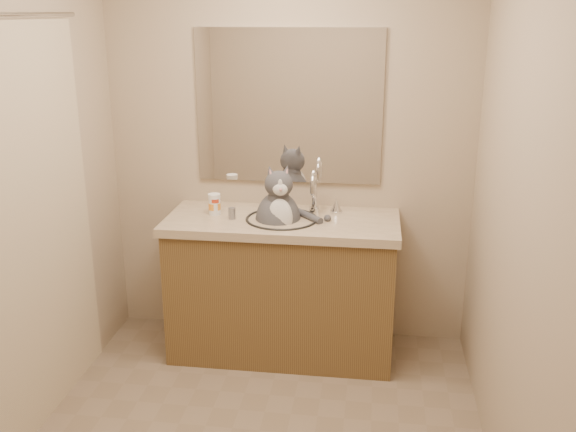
# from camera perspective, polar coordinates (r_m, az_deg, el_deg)

# --- Properties ---
(room) EXTENTS (2.22, 2.52, 2.42)m
(room) POSITION_cam_1_polar(r_m,az_deg,el_deg) (2.67, -3.51, 0.66)
(room) COLOR #816E59
(room) RESTS_ON ground
(vanity) EXTENTS (1.34, 0.59, 1.12)m
(vanity) POSITION_cam_1_polar(r_m,az_deg,el_deg) (3.83, -0.49, -5.99)
(vanity) COLOR brown
(vanity) RESTS_ON ground
(mirror) EXTENTS (1.10, 0.02, 0.90)m
(mirror) POSITION_cam_1_polar(r_m,az_deg,el_deg) (3.81, 0.05, 9.67)
(mirror) COLOR white
(mirror) RESTS_ON room
(shower_curtain) EXTENTS (0.02, 1.30, 1.93)m
(shower_curtain) POSITION_cam_1_polar(r_m,az_deg,el_deg) (3.18, -21.98, -1.03)
(shower_curtain) COLOR #BDB28F
(shower_curtain) RESTS_ON ground
(cat) EXTENTS (0.43, 0.35, 0.52)m
(cat) POSITION_cam_1_polar(r_m,az_deg,el_deg) (3.67, -0.84, -0.09)
(cat) COLOR #46464B
(cat) RESTS_ON vanity
(pill_bottle_redcap) EXTENTS (0.07, 0.07, 0.10)m
(pill_bottle_redcap) POSITION_cam_1_polar(r_m,az_deg,el_deg) (3.76, -6.52, 0.85)
(pill_bottle_redcap) COLOR white
(pill_bottle_redcap) RESTS_ON vanity
(pill_bottle_orange) EXTENTS (0.08, 0.08, 0.12)m
(pill_bottle_orange) POSITION_cam_1_polar(r_m,az_deg,el_deg) (3.77, -6.55, 1.02)
(pill_bottle_orange) COLOR white
(pill_bottle_orange) RESTS_ON vanity
(grey_canister) EXTENTS (0.04, 0.04, 0.07)m
(grey_canister) POSITION_cam_1_polar(r_m,az_deg,el_deg) (3.68, -5.00, 0.24)
(grey_canister) COLOR gray
(grey_canister) RESTS_ON vanity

